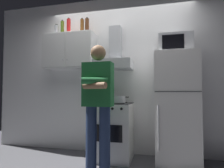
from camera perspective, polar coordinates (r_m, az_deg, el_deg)
ground_plane at (r=3.01m, az=-0.00°, el=-22.43°), size 7.00×7.00×0.00m
back_wall_tiled at (r=3.43m, az=2.36°, el=2.90°), size 4.80×0.10×2.70m
upper_cabinet at (r=3.55m, az=-12.16°, el=9.30°), size 0.90×0.37×0.60m
stove_oven at (r=3.14m, az=0.19°, el=-13.40°), size 0.60×0.62×0.87m
range_hood at (r=3.26m, az=0.71°, el=7.58°), size 0.60×0.44×0.75m
refrigerator at (r=3.02m, az=18.13°, el=-6.68°), size 0.60×0.62×1.60m
microwave at (r=3.11m, az=17.85°, el=10.87°), size 0.48×0.37×0.28m
person_standing at (r=2.52m, az=-4.14°, el=-5.34°), size 0.38×0.33×1.64m
cooking_pot at (r=2.94m, az=2.12°, el=-4.49°), size 0.29×0.19×0.10m
bottle_soda_red at (r=3.66m, az=-12.50°, el=16.03°), size 0.07×0.07×0.29m
bottle_canister_steel at (r=3.73m, az=-15.83°, el=14.90°), size 0.08×0.08×0.19m
bottle_beer_brown at (r=3.58m, az=-8.70°, el=16.26°), size 0.06×0.06×0.27m
bottle_rum_dark at (r=3.56m, az=-7.28°, el=16.42°), size 0.07×0.07×0.28m
bottle_olive_oil at (r=3.72m, az=-14.25°, el=15.56°), size 0.06×0.06×0.26m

